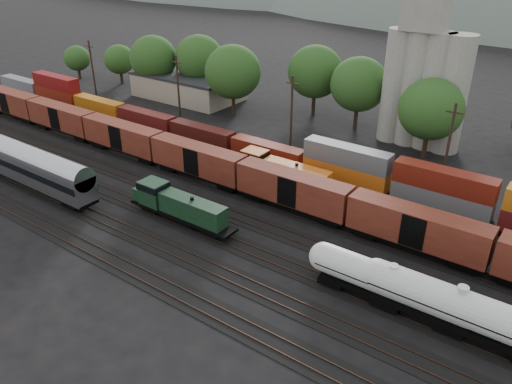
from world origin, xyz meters
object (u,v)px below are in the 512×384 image
Objects in this scene: tank_car_a at (391,284)px; orange_locomotive at (279,171)px; green_locomotive at (176,204)px; grain_silo at (424,76)px; passenger_coach at (25,162)px.

orange_locomotive is at bearing 145.65° from tank_car_a.
grain_silo is (14.29, 41.00, 8.97)m from green_locomotive.
tank_car_a reaches higher than orange_locomotive.
tank_car_a is 49.81m from passenger_coach.
green_locomotive is 0.93× the size of orange_locomotive.
grain_silo is (-12.35, 41.00, 8.65)m from tank_car_a.
grain_silo reaches higher than green_locomotive.
grain_silo is at bearing 106.76° from tank_car_a.
grain_silo is at bearing 69.73° from orange_locomotive.
green_locomotive is at bearing 12.31° from passenger_coach.
tank_car_a is (26.64, 0.00, 0.32)m from green_locomotive.
green_locomotive is 0.90× the size of tank_car_a.
orange_locomotive is at bearing -110.27° from grain_silo.
orange_locomotive reaches higher than green_locomotive.
grain_silo is at bearing 51.04° from passenger_coach.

